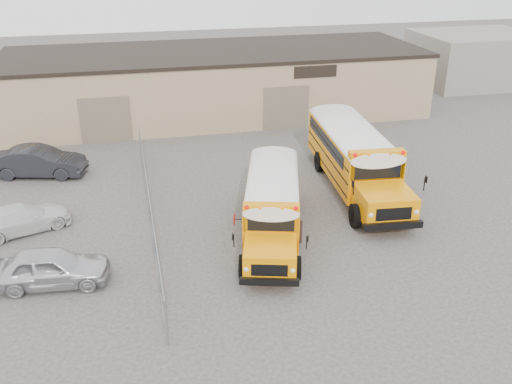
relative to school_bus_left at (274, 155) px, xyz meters
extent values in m
plane|color=#3F3B3A|center=(-0.88, -6.29, -1.57)|extent=(120.00, 120.00, 0.00)
cube|color=#92795A|center=(-0.88, 13.71, 0.68)|extent=(30.00, 10.00, 4.50)
cube|color=black|center=(-0.88, 13.71, 2.98)|extent=(30.20, 10.20, 0.25)
cube|color=black|center=(5.12, 8.69, 2.33)|extent=(3.00, 0.08, 0.80)
cube|color=#6F634F|center=(-8.88, 8.69, -0.07)|extent=(3.20, 0.08, 3.00)
cube|color=#6F634F|center=(3.12, 8.69, -0.07)|extent=(3.20, 0.08, 3.00)
cylinder|color=gray|center=(-6.88, -12.29, -0.67)|extent=(0.07, 0.07, 1.80)
cylinder|color=gray|center=(-6.88, -9.29, -0.67)|extent=(0.07, 0.07, 1.80)
cylinder|color=gray|center=(-6.88, -6.29, -0.67)|extent=(0.07, 0.07, 1.80)
cylinder|color=gray|center=(-6.88, -3.29, -0.67)|extent=(0.07, 0.07, 1.80)
cylinder|color=gray|center=(-6.88, -0.29, -0.67)|extent=(0.07, 0.07, 1.80)
cylinder|color=gray|center=(-6.88, 2.71, -0.67)|extent=(0.07, 0.07, 1.80)
cylinder|color=gray|center=(-6.88, 5.71, -0.67)|extent=(0.07, 0.07, 1.80)
cylinder|color=gray|center=(-6.88, -3.29, 0.21)|extent=(0.05, 18.00, 0.05)
cylinder|color=gray|center=(-6.88, -3.29, -1.52)|extent=(0.05, 18.00, 0.05)
cube|color=gray|center=(-6.88, -3.29, -0.67)|extent=(0.02, 18.00, 1.70)
cube|color=gray|center=(23.12, 17.71, 0.63)|extent=(10.00, 8.00, 4.40)
cube|color=#FF9100|center=(0.11, 0.39, -0.16)|extent=(4.09, 7.31, 1.88)
cube|color=#FF9100|center=(-1.11, -3.93, -0.57)|extent=(2.48, 2.48, 1.05)
cube|color=black|center=(-0.83, -2.94, 0.37)|extent=(1.82, 0.56, 0.69)
cube|color=white|center=(0.11, 0.39, 0.92)|extent=(4.11, 7.38, 0.37)
cube|color=#FF9100|center=(-0.77, -2.74, 0.94)|extent=(2.28, 1.05, 0.33)
sphere|color=#E50705|center=(-1.76, -2.68, 1.05)|extent=(0.18, 0.18, 0.18)
sphere|color=#E50705|center=(0.09, -3.20, 1.05)|extent=(0.18, 0.18, 0.18)
sphere|color=orange|center=(-1.25, -2.82, 1.05)|extent=(0.18, 0.18, 0.18)
sphere|color=orange|center=(-0.42, -3.06, 1.05)|extent=(0.18, 0.18, 0.18)
cube|color=black|center=(-1.40, -4.97, -0.99)|extent=(2.21, 0.80, 0.26)
cube|color=black|center=(1.07, 3.78, -0.99)|extent=(2.21, 0.79, 0.26)
cube|color=black|center=(0.11, 0.39, -0.23)|extent=(4.09, 7.19, 0.05)
cube|color=black|center=(0.18, 0.65, 0.37)|extent=(3.82, 6.26, 0.57)
cylinder|color=black|center=(-2.13, -3.54, -1.10)|extent=(0.51, 0.99, 0.95)
cylinder|color=black|center=(-0.03, -4.13, -1.10)|extent=(0.51, 0.99, 0.95)
cylinder|color=black|center=(-0.56, 2.02, -1.10)|extent=(0.51, 0.99, 0.95)
cylinder|color=black|center=(1.54, 1.43, -1.10)|extent=(0.51, 0.99, 0.95)
cylinder|color=#BF0505|center=(-2.03, -1.48, -0.04)|extent=(0.17, 0.50, 0.51)
cube|color=orange|center=(4.62, 5.75, 0.12)|extent=(3.44, 8.51, 2.24)
cube|color=orange|center=(4.16, 0.42, -0.38)|extent=(2.60, 2.60, 1.26)
cube|color=black|center=(4.26, 1.64, 0.74)|extent=(2.24, 0.26, 0.82)
cube|color=white|center=(4.62, 5.75, 1.40)|extent=(3.45, 8.59, 0.44)
cube|color=orange|center=(4.29, 1.89, 1.43)|extent=(2.71, 0.78, 0.39)
sphere|color=#E50705|center=(3.12, 1.74, 1.56)|extent=(0.22, 0.22, 0.22)
sphere|color=#E50705|center=(5.41, 1.54, 1.56)|extent=(0.22, 0.22, 0.22)
sphere|color=orange|center=(3.75, 1.68, 1.56)|extent=(0.22, 0.22, 0.22)
sphere|color=orange|center=(4.78, 1.59, 1.56)|extent=(0.22, 0.22, 0.22)
cube|color=black|center=(4.04, -0.87, -0.87)|extent=(2.69, 0.47, 0.31)
cube|color=black|center=(4.99, 9.95, -0.87)|extent=(2.68, 0.45, 0.31)
cube|color=black|center=(4.62, 5.75, 0.03)|extent=(3.47, 8.34, 0.07)
cube|color=black|center=(4.65, 6.07, 0.74)|extent=(3.36, 7.20, 0.68)
cylinder|color=black|center=(2.87, 0.65, -1.00)|extent=(0.40, 1.16, 1.14)
cylinder|color=black|center=(5.46, 0.42, -1.00)|extent=(0.40, 1.16, 1.14)
cylinder|color=black|center=(3.47, 7.52, -1.00)|extent=(0.40, 1.16, 1.14)
cylinder|color=black|center=(6.06, 7.29, -1.00)|extent=(0.40, 1.16, 1.14)
cube|color=black|center=(-1.20, -6.51, -1.03)|extent=(1.35, 1.29, 1.08)
sphere|color=black|center=(-1.20, -6.51, -0.55)|extent=(1.19, 1.19, 1.19)
imported|color=silver|center=(-10.90, -7.66, -0.82)|extent=(4.57, 2.17, 1.51)
imported|color=silver|center=(-12.64, -2.81, -0.93)|extent=(4.75, 3.29, 1.28)
imported|color=black|center=(-12.53, 3.84, -0.74)|extent=(5.30, 2.86, 1.66)
camera|label=1|loc=(-7.45, -27.61, 10.91)|focal=40.00mm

